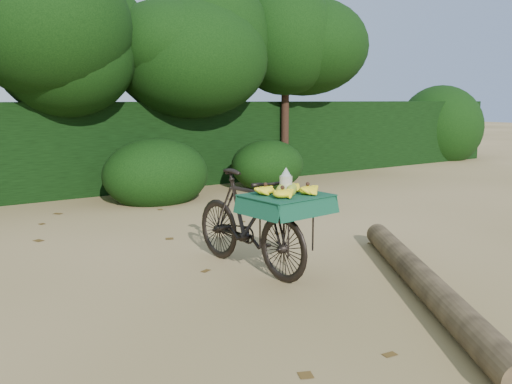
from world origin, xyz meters
TOP-DOWN VIEW (x-y plane):
  - ground at (0.00, 0.00)m, footprint 80.00×80.00m
  - vendor_bicycle at (0.65, -0.05)m, footprint 0.84×1.89m
  - fallen_log at (1.58, -1.64)m, footprint 2.28×3.27m
  - hedge_backdrop at (0.00, 6.30)m, footprint 26.00×1.80m
  - tree_row at (-0.65, 5.50)m, footprint 14.50×2.00m
  - bush_clumps at (0.50, 4.30)m, footprint 8.80×1.70m
  - leaf_litter at (0.00, 0.65)m, footprint 7.00×7.30m

SIDE VIEW (x-z plane):
  - ground at x=0.00m, z-range 0.00..0.00m
  - leaf_litter at x=0.00m, z-range 0.00..0.01m
  - fallen_log at x=1.58m, z-range 0.00..0.27m
  - bush_clumps at x=0.50m, z-range 0.00..0.90m
  - vendor_bicycle at x=0.65m, z-range 0.01..1.11m
  - hedge_backdrop at x=0.00m, z-range 0.00..1.80m
  - tree_row at x=-0.65m, z-range 0.00..4.00m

